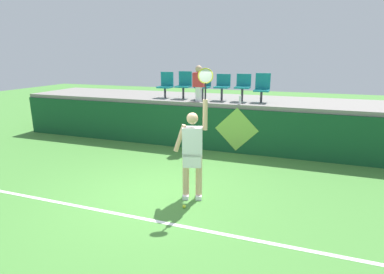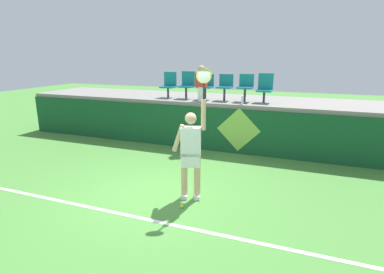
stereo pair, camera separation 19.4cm
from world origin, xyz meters
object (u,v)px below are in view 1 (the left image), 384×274
at_px(tennis_ball, 184,206).
at_px(stadium_chair_0, 166,84).
at_px(stadium_chair_4, 243,85).
at_px(spectator_0, 199,83).
at_px(water_bottle, 240,100).
at_px(stadium_chair_5, 262,87).
at_px(tennis_player, 193,151).
at_px(stadium_chair_3, 223,85).
at_px(stadium_chair_2, 203,85).
at_px(stadium_chair_1, 184,84).

xyz_separation_m(tennis_ball, stadium_chair_0, (-2.33, 4.45, 1.83)).
relative_size(stadium_chair_4, spectator_0, 0.76).
height_order(water_bottle, stadium_chair_5, stadium_chair_5).
bearing_deg(stadium_chair_5, spectator_0, -165.80).
xyz_separation_m(tennis_player, spectator_0, (-1.04, 3.52, 1.00)).
relative_size(stadium_chair_3, spectator_0, 0.75).
distance_m(stadium_chair_2, stadium_chair_5, 1.83).
distance_m(stadium_chair_3, stadium_chair_5, 1.21).
xyz_separation_m(stadium_chair_0, stadium_chair_1, (0.65, -0.00, 0.03)).
bearing_deg(stadium_chair_4, stadium_chair_5, 1.27).
bearing_deg(stadium_chair_0, tennis_player, -59.64).
bearing_deg(stadium_chair_4, spectator_0, -160.31).
xyz_separation_m(stadium_chair_4, spectator_0, (-1.26, -0.45, 0.09)).
relative_size(stadium_chair_5, spectator_0, 0.79).
xyz_separation_m(stadium_chair_0, spectator_0, (1.29, -0.46, 0.12)).
distance_m(tennis_player, stadium_chair_2, 4.20).
height_order(stadium_chair_5, spectator_0, spectator_0).
xyz_separation_m(tennis_player, stadium_chair_1, (-1.69, 3.98, 0.91)).
xyz_separation_m(stadium_chair_4, stadium_chair_5, (0.57, 0.01, -0.03)).
bearing_deg(stadium_chair_5, water_bottle, -131.35).
xyz_separation_m(tennis_player, stadium_chair_2, (-1.04, 3.97, 0.88)).
relative_size(tennis_ball, stadium_chair_1, 0.08).
bearing_deg(tennis_player, stadium_chair_4, 86.84).
relative_size(tennis_player, stadium_chair_3, 3.20).
bearing_deg(water_bottle, tennis_ball, -93.97).
height_order(stadium_chair_1, stadium_chair_2, stadium_chair_1).
relative_size(stadium_chair_3, stadium_chair_5, 0.94).
relative_size(water_bottle, spectator_0, 0.23).
bearing_deg(stadium_chair_4, water_bottle, -86.00).
height_order(tennis_ball, stadium_chair_4, stadium_chair_4).
bearing_deg(stadium_chair_2, stadium_chair_5, 0.40).
distance_m(stadium_chair_0, stadium_chair_1, 0.65).
distance_m(stadium_chair_2, stadium_chair_3, 0.63).
xyz_separation_m(stadium_chair_2, stadium_chair_5, (1.83, 0.01, 0.00)).
height_order(stadium_chair_4, stadium_chair_5, stadium_chair_5).
distance_m(stadium_chair_3, spectator_0, 0.78).
relative_size(stadium_chair_0, stadium_chair_3, 1.04).
relative_size(stadium_chair_0, stadium_chair_2, 1.06).
height_order(tennis_ball, spectator_0, spectator_0).
distance_m(water_bottle, stadium_chair_0, 2.68).
bearing_deg(spectator_0, stadium_chair_1, 144.61).
xyz_separation_m(tennis_ball, water_bottle, (0.27, 3.85, 1.51)).
bearing_deg(tennis_ball, stadium_chair_5, 79.84).
bearing_deg(spectator_0, tennis_ball, -75.47).
bearing_deg(stadium_chair_5, stadium_chair_2, -179.60).
bearing_deg(stadium_chair_2, water_bottle, -24.42).
bearing_deg(stadium_chair_1, spectator_0, -35.39).
xyz_separation_m(tennis_ball, stadium_chair_2, (-1.03, 4.44, 1.84)).
height_order(tennis_ball, stadium_chair_5, stadium_chair_5).
distance_m(stadium_chair_4, stadium_chair_5, 0.57).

